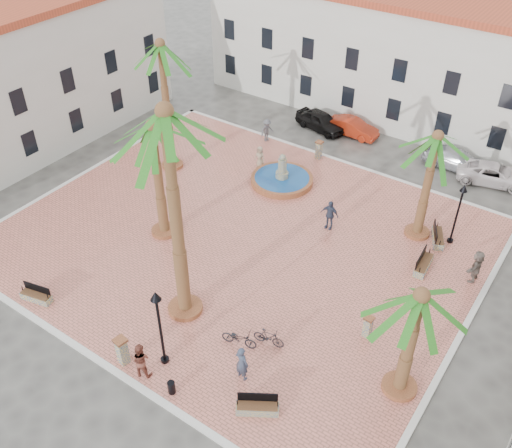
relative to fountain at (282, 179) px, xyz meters
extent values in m
plane|color=#56544F|center=(1.27, -6.28, -0.44)|extent=(120.00, 120.00, 0.00)
cube|color=#D87663|center=(1.27, -6.28, -0.36)|extent=(26.00, 22.00, 0.15)
cube|color=silver|center=(1.27, 4.72, -0.36)|extent=(26.30, 0.30, 0.16)
cube|color=silver|center=(1.27, -17.28, -0.36)|extent=(26.30, 0.30, 0.16)
cube|color=silver|center=(14.27, -6.28, -0.36)|extent=(0.30, 22.30, 0.16)
cube|color=silver|center=(-11.73, -6.28, -0.36)|extent=(0.30, 22.30, 0.16)
cube|color=silver|center=(1.27, 13.72, 4.06)|extent=(30.00, 7.00, 9.00)
cube|color=black|center=(-11.86, 10.24, 1.76)|extent=(1.00, 0.12, 1.60)
cube|color=black|center=(-8.11, 10.24, 1.76)|extent=(1.00, 0.12, 1.60)
cube|color=black|center=(-4.36, 10.24, 1.76)|extent=(1.00, 0.12, 1.60)
cube|color=black|center=(-0.61, 10.24, 1.76)|extent=(1.00, 0.12, 1.60)
cube|color=black|center=(3.14, 10.24, 1.76)|extent=(1.00, 0.12, 1.60)
cube|color=black|center=(6.89, 10.24, 1.76)|extent=(1.00, 0.12, 1.60)
cube|color=black|center=(10.64, 10.24, 1.76)|extent=(1.00, 0.12, 1.60)
cube|color=black|center=(-11.86, 10.24, 4.76)|extent=(1.00, 0.12, 1.60)
cube|color=black|center=(-8.11, 10.24, 4.76)|extent=(1.00, 0.12, 1.60)
cube|color=black|center=(-4.36, 10.24, 4.76)|extent=(1.00, 0.12, 1.60)
cube|color=black|center=(-0.61, 10.24, 4.76)|extent=(1.00, 0.12, 1.60)
cube|color=black|center=(3.14, 10.24, 4.76)|extent=(1.00, 0.12, 1.60)
cube|color=black|center=(6.89, 10.24, 4.76)|extent=(1.00, 0.12, 1.60)
cube|color=black|center=(10.64, 10.24, 4.76)|extent=(1.00, 0.12, 1.60)
cube|color=silver|center=(-17.73, -6.28, 4.31)|extent=(6.00, 24.00, 9.50)
cube|color=black|center=(-14.75, -8.28, 1.76)|extent=(0.12, 1.00, 1.60)
cube|color=black|center=(-14.75, -4.28, 1.76)|extent=(0.12, 1.00, 1.60)
cube|color=black|center=(-14.75, -0.28, 1.76)|extent=(0.12, 1.00, 1.60)
cube|color=black|center=(-14.75, 3.72, 1.76)|extent=(0.12, 1.00, 1.60)
cube|color=black|center=(-14.75, -8.28, 4.76)|extent=(0.12, 1.00, 1.60)
cube|color=black|center=(-14.75, -4.28, 4.76)|extent=(0.12, 1.00, 1.60)
cube|color=black|center=(-14.75, -0.28, 4.76)|extent=(0.12, 1.00, 1.60)
cube|color=black|center=(-14.75, 3.72, 4.76)|extent=(0.12, 1.00, 1.60)
cylinder|color=#9F5631|center=(0.00, 0.00, -0.09)|extent=(4.13, 4.13, 0.39)
cylinder|color=#194C8C|center=(0.00, 0.00, 0.08)|extent=(3.64, 3.64, 0.06)
cylinder|color=gray|center=(0.00, 0.00, 0.10)|extent=(0.88, 0.88, 0.79)
cylinder|color=gray|center=(0.00, 0.00, 0.89)|extent=(0.59, 0.59, 1.18)
sphere|color=gray|center=(0.00, 0.00, 1.63)|extent=(0.43, 0.43, 0.43)
cylinder|color=#9F5631|center=(-7.34, -2.60, -0.18)|extent=(1.47, 1.47, 0.22)
cylinder|color=brown|center=(-7.34, -2.60, 4.14)|extent=(0.48, 0.48, 8.43)
sphere|color=brown|center=(-7.34, -2.60, 8.36)|extent=(0.64, 0.64, 0.64)
cylinder|color=#9F5631|center=(-2.80, -8.44, -0.17)|extent=(1.55, 1.55, 0.23)
cylinder|color=brown|center=(-2.80, -8.44, 3.33)|extent=(0.50, 0.50, 6.78)
sphere|color=brown|center=(-2.80, -8.44, 6.73)|extent=(0.68, 0.68, 0.68)
cylinder|color=#9F5631|center=(2.31, -12.58, -0.16)|extent=(1.74, 1.74, 0.26)
cylinder|color=brown|center=(2.31, -12.58, 5.33)|extent=(0.57, 0.57, 10.71)
sphere|color=brown|center=(2.31, -12.58, 10.69)|extent=(0.76, 0.76, 0.76)
cylinder|color=#9F5631|center=(13.06, -10.85, -0.17)|extent=(1.54, 1.54, 0.23)
cylinder|color=brown|center=(13.06, -10.85, 2.66)|extent=(0.50, 0.50, 5.43)
sphere|color=brown|center=(13.06, -10.85, 5.38)|extent=(0.68, 0.68, 0.68)
cylinder|color=#9F5631|center=(9.50, -0.09, -0.18)|extent=(1.46, 1.46, 0.22)
cylinder|color=brown|center=(9.50, -0.09, 3.07)|extent=(0.47, 0.47, 6.29)
sphere|color=brown|center=(9.50, -0.09, 6.22)|extent=(0.64, 0.64, 0.64)
cube|color=gray|center=(-4.39, -16.40, -0.10)|extent=(1.76, 0.88, 0.37)
cube|color=#56351E|center=(-4.39, -16.40, 0.11)|extent=(1.65, 0.81, 0.06)
cube|color=black|center=(-4.44, -16.20, 0.37)|extent=(1.56, 0.40, 0.47)
cylinder|color=black|center=(-5.17, -16.58, 0.22)|extent=(0.05, 0.05, 0.28)
cylinder|color=black|center=(-3.62, -16.22, 0.22)|extent=(0.05, 0.05, 0.28)
cube|color=gray|center=(8.65, -15.36, -0.09)|extent=(1.81, 1.42, 0.40)
cube|color=#56351E|center=(8.65, -15.36, 0.14)|extent=(1.70, 1.33, 0.06)
cube|color=black|center=(8.53, -15.18, 0.41)|extent=(1.46, 0.95, 0.50)
cylinder|color=black|center=(7.93, -15.82, 0.26)|extent=(0.05, 0.05, 0.30)
cylinder|color=black|center=(9.36, -14.91, 0.26)|extent=(0.05, 0.05, 0.30)
cube|color=gray|center=(10.97, -2.80, -0.08)|extent=(0.72, 1.94, 0.42)
cube|color=#56351E|center=(10.97, -2.80, 0.16)|extent=(0.66, 1.83, 0.06)
cube|color=black|center=(10.74, -2.82, 0.45)|extent=(0.19, 1.79, 0.53)
cylinder|color=black|center=(11.04, -3.70, 0.29)|extent=(0.05, 0.05, 0.32)
cylinder|color=black|center=(10.90, -1.91, 0.29)|extent=(0.05, 0.05, 0.32)
cube|color=gray|center=(10.74, -0.07, -0.09)|extent=(1.26, 1.88, 0.40)
cube|color=#56351E|center=(10.74, -0.07, 0.14)|extent=(1.17, 1.77, 0.06)
cube|color=black|center=(10.54, -0.16, 0.42)|extent=(0.76, 1.58, 0.50)
cylinder|color=black|center=(11.10, -0.85, 0.26)|extent=(0.05, 0.05, 0.30)
cylinder|color=black|center=(10.39, 0.71, 0.26)|extent=(0.05, 0.05, 0.30)
cylinder|color=black|center=(3.64, -15.58, -0.20)|extent=(0.39, 0.39, 0.17)
cylinder|color=black|center=(3.64, -15.58, 1.77)|extent=(0.13, 0.13, 3.90)
cone|color=black|center=(3.64, -15.58, 3.88)|extent=(0.48, 0.48, 0.43)
sphere|color=beige|center=(3.64, -15.58, 3.72)|extent=(0.26, 0.26, 0.26)
cylinder|color=black|center=(11.37, 0.32, -0.21)|extent=(0.35, 0.35, 0.15)
cylinder|color=black|center=(11.37, 0.32, 1.55)|extent=(0.12, 0.12, 3.48)
cone|color=black|center=(11.37, 0.32, 3.44)|extent=(0.43, 0.43, 0.39)
sphere|color=beige|center=(11.37, 0.32, 3.29)|extent=(0.23, 0.23, 0.23)
cube|color=gray|center=(2.15, -16.68, 0.41)|extent=(0.50, 0.50, 1.40)
cube|color=#9F5631|center=(2.15, -16.68, 1.16)|extent=(0.62, 0.62, 0.11)
cube|color=gray|center=(0.43, 4.12, 0.32)|extent=(0.39, 0.39, 1.22)
cube|color=#9F5631|center=(0.43, 4.12, 0.98)|extent=(0.49, 0.49, 0.09)
cube|color=gray|center=(10.55, -8.92, 0.28)|extent=(0.38, 0.38, 1.14)
cube|color=#9F5631|center=(10.55, -8.92, 0.90)|extent=(0.48, 0.48, 0.09)
cylinder|color=black|center=(5.04, -16.68, 0.04)|extent=(0.34, 0.34, 0.66)
imported|color=#333D52|center=(7.07, -14.29, 0.67)|extent=(0.75, 0.55, 1.92)
imported|color=black|center=(5.87, -12.86, 0.17)|extent=(1.84, 1.01, 0.92)
imported|color=brown|center=(3.29, -16.68, 0.64)|extent=(1.11, 0.99, 1.87)
imported|color=black|center=(6.99, -12.05, 0.18)|extent=(1.60, 0.72, 0.93)
imported|color=#9D8467|center=(-2.33, 0.81, 0.48)|extent=(0.76, 0.50, 1.54)
imported|color=#313B52|center=(4.93, -2.53, 0.66)|extent=(1.14, 0.53, 1.90)
imported|color=#4E4E53|center=(-3.96, 4.12, 0.58)|extent=(0.92, 1.25, 1.74)
imported|color=#72645B|center=(13.48, -2.13, 0.66)|extent=(0.64, 1.79, 1.91)
imported|color=black|center=(-1.69, 8.15, 0.28)|extent=(4.51, 2.55, 1.45)
imported|color=#AD2811|center=(0.72, 8.71, 0.22)|extent=(3.99, 1.41, 1.31)
imported|color=#B2B3BB|center=(8.70, 8.62, 0.21)|extent=(4.53, 1.88, 1.31)
imported|color=white|center=(11.45, 8.23, 0.22)|extent=(5.15, 3.30, 1.32)
camera|label=1|loc=(16.70, -27.07, 20.63)|focal=40.00mm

